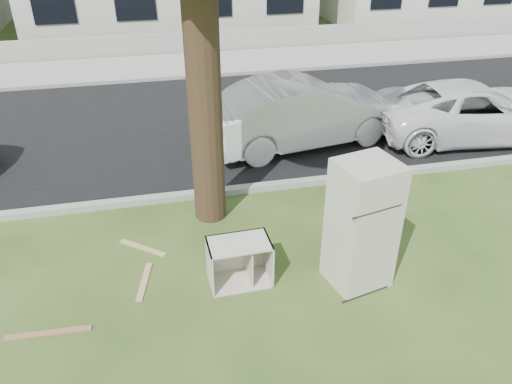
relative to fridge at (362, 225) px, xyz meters
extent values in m
plane|color=#2C4418|center=(-1.43, 0.36, -0.95)|extent=(120.00, 120.00, 0.00)
cube|color=black|center=(-1.43, 6.36, -0.95)|extent=(120.00, 7.00, 0.01)
cube|color=gray|center=(-1.43, 2.81, -0.95)|extent=(120.00, 0.18, 0.12)
cube|color=gray|center=(-1.43, 9.91, -0.95)|extent=(120.00, 0.18, 0.12)
cube|color=gray|center=(-1.43, 11.36, -0.95)|extent=(120.00, 2.80, 0.01)
cube|color=gray|center=(-1.43, 12.96, -0.60)|extent=(120.00, 0.15, 0.70)
cylinder|color=black|center=(-1.83, 2.16, 1.65)|extent=(0.54, 0.54, 5.20)
cube|color=beige|center=(0.00, 0.00, 0.00)|extent=(0.93, 0.88, 1.90)
cube|color=white|center=(-1.66, 0.32, -0.61)|extent=(0.90, 0.57, 0.69)
cube|color=#926446|center=(-4.26, -0.15, -0.94)|extent=(1.08, 0.14, 0.02)
cube|color=tan|center=(-3.03, 1.42, -0.94)|extent=(0.73, 0.61, 0.02)
cube|color=tan|center=(-3.03, 0.59, -0.94)|extent=(0.26, 0.83, 0.02)
imported|color=silver|center=(0.63, 4.68, -0.21)|extent=(4.68, 2.30, 1.48)
imported|color=silver|center=(4.50, 4.19, -0.32)|extent=(4.73, 2.57, 1.26)
camera|label=1|loc=(-2.65, -5.20, 3.89)|focal=35.00mm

